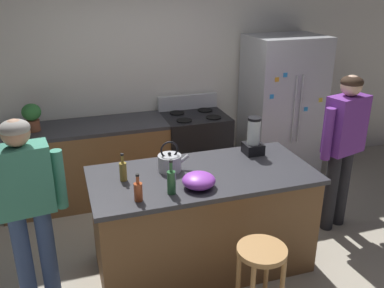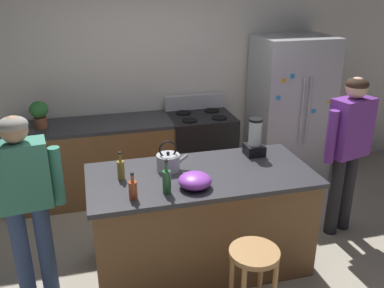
{
  "view_description": "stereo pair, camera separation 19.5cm",
  "coord_description": "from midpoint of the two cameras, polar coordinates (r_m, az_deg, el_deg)",
  "views": [
    {
      "loc": [
        -1.07,
        -3.0,
        2.46
      ],
      "look_at": [
        0.0,
        0.3,
        1.08
      ],
      "focal_mm": 39.06,
      "sensor_mm": 36.0,
      "label": 1
    },
    {
      "loc": [
        -0.88,
        -3.05,
        2.46
      ],
      "look_at": [
        0.0,
        0.3,
        1.08
      ],
      "focal_mm": 39.06,
      "sensor_mm": 36.0,
      "label": 2
    }
  ],
  "objects": [
    {
      "name": "person_by_sink_right",
      "position": [
        4.33,
        21.82,
        0.18
      ],
      "size": [
        0.59,
        0.32,
        1.62
      ],
      "color": "#26262B",
      "rests_on": "ground_plane"
    },
    {
      "name": "ground_plane",
      "position": [
        4.02,
        2.58,
        -16.0
      ],
      "size": [
        14.0,
        14.0,
        0.0
      ],
      "primitive_type": "plane",
      "color": "#B2A893"
    },
    {
      "name": "person_by_island_left",
      "position": [
        3.38,
        -20.4,
        -6.37
      ],
      "size": [
        0.6,
        0.27,
        1.56
      ],
      "color": "#384C7A",
      "rests_on": "ground_plane"
    },
    {
      "name": "bar_stool",
      "position": [
        3.15,
        10.21,
        -16.43
      ],
      "size": [
        0.36,
        0.36,
        0.68
      ],
      "color": "#B7844C",
      "rests_on": "ground_plane"
    },
    {
      "name": "blender_appliance",
      "position": [
        3.89,
        9.99,
        0.56
      ],
      "size": [
        0.17,
        0.17,
        0.35
      ],
      "color": "black",
      "rests_on": "kitchen_island"
    },
    {
      "name": "back_wall",
      "position": [
        5.19,
        -3.61,
        9.38
      ],
      "size": [
        8.0,
        0.1,
        2.7
      ],
      "primitive_type": "cube",
      "color": "silver",
      "rests_on": "ground_plane"
    },
    {
      "name": "mixing_bowl",
      "position": [
        3.27,
        2.11,
        -5.04
      ],
      "size": [
        0.26,
        0.26,
        0.12
      ],
      "primitive_type": "ellipsoid",
      "color": "purple",
      "rests_on": "kitchen_island"
    },
    {
      "name": "bottle_cooking_sauce",
      "position": [
        3.12,
        -6.29,
        -6.22
      ],
      "size": [
        0.06,
        0.06,
        0.22
      ],
      "color": "#B24C26",
      "rests_on": "kitchen_island"
    },
    {
      "name": "stove_range",
      "position": [
        5.16,
        2.28,
        -0.88
      ],
      "size": [
        0.76,
        0.65,
        1.11
      ],
      "color": "black",
      "rests_on": "ground_plane"
    },
    {
      "name": "back_counter_run",
      "position": [
        4.99,
        -11.5,
        -2.27
      ],
      "size": [
        2.0,
        0.64,
        0.93
      ],
      "color": "brown",
      "rests_on": "ground_plane"
    },
    {
      "name": "tea_kettle",
      "position": [
        3.55,
        -1.67,
        -2.41
      ],
      "size": [
        0.28,
        0.2,
        0.27
      ],
      "color": "#B7BABF",
      "rests_on": "kitchen_island"
    },
    {
      "name": "refrigerator",
      "position": [
        5.42,
        14.2,
        4.49
      ],
      "size": [
        0.9,
        0.73,
        1.82
      ],
      "color": "#B7BABF",
      "rests_on": "ground_plane"
    },
    {
      "name": "bottle_vinegar",
      "position": [
        3.43,
        -8.08,
        -3.43
      ],
      "size": [
        0.06,
        0.06,
        0.24
      ],
      "color": "olive",
      "rests_on": "kitchen_island"
    },
    {
      "name": "potted_plant",
      "position": [
        4.79,
        -19.06,
        4.05
      ],
      "size": [
        0.2,
        0.2,
        0.3
      ],
      "color": "brown",
      "rests_on": "back_counter_run"
    },
    {
      "name": "bottle_olive_oil",
      "position": [
        3.17,
        -1.71,
        -5.07
      ],
      "size": [
        0.07,
        0.07,
        0.28
      ],
      "color": "#2D6638",
      "rests_on": "kitchen_island"
    },
    {
      "name": "kitchen_island",
      "position": [
        3.75,
        2.7,
        -10.38
      ],
      "size": [
        1.9,
        0.9,
        0.93
      ],
      "color": "brown",
      "rests_on": "ground_plane"
    }
  ]
}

